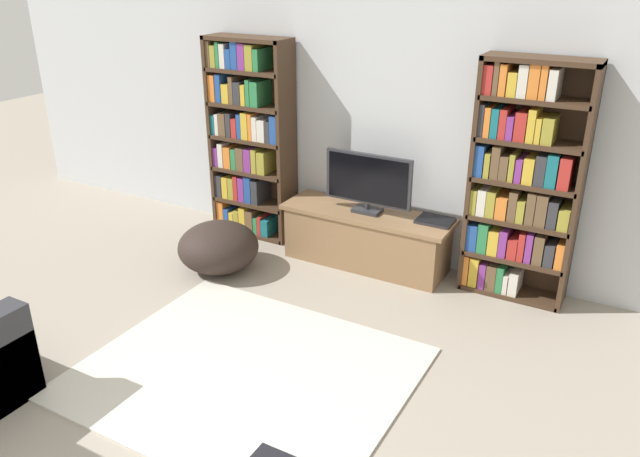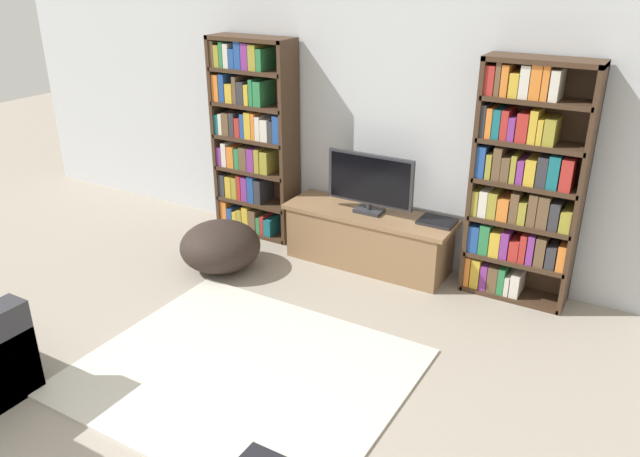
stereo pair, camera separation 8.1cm
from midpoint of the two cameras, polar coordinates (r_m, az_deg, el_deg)
The scene contains 8 objects.
wall_back at distance 5.36m, azimuth 6.24°, elevation 10.43°, with size 8.80×0.06×2.60m.
bookshelf_left at distance 5.95m, azimuth -6.87°, elevation 8.09°, with size 0.81×0.30×1.87m.
bookshelf_right at distance 4.97m, azimuth 17.48°, elevation 3.92°, with size 0.81×0.30×1.87m.
tv_stand at distance 5.47m, azimuth 3.84°, elevation -0.86°, with size 1.50×0.48×0.50m.
television at distance 5.27m, azimuth 3.97°, elevation 4.29°, with size 0.78×0.16×0.52m.
laptop at distance 5.23m, azimuth 10.06°, elevation 0.73°, with size 0.29×0.23×0.03m.
area_rug at distance 4.22m, azimuth -7.41°, elevation -12.94°, with size 2.06×1.76×0.02m.
beanbag_ottoman at distance 5.46m, azimuth -9.69°, elevation -1.67°, with size 0.69×0.69×0.42m, color #2D231E.
Camera 1 is at (2.00, -0.60, 2.51)m, focal length 35.00 mm.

